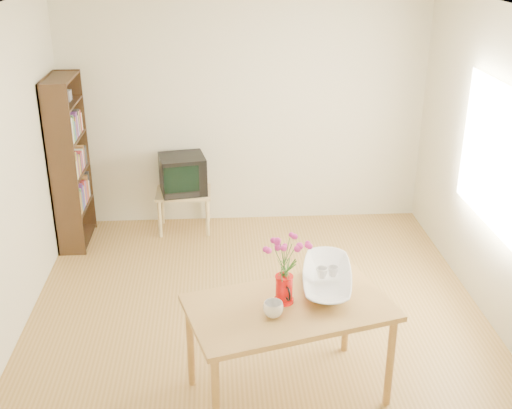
{
  "coord_description": "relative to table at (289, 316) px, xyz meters",
  "views": [
    {
      "loc": [
        -0.31,
        -4.64,
        3.12
      ],
      "look_at": [
        0.0,
        0.3,
        1.0
      ],
      "focal_mm": 45.0,
      "sensor_mm": 36.0,
      "label": 1
    }
  ],
  "objects": [
    {
      "name": "pitcher",
      "position": [
        -0.03,
        0.05,
        0.18
      ],
      "size": [
        0.14,
        0.21,
        0.21
      ],
      "rotation": [
        0.0,
        0.0,
        0.23
      ],
      "color": "red",
      "rests_on": "table"
    },
    {
      "name": "mug",
      "position": [
        -0.12,
        -0.13,
        0.14
      ],
      "size": [
        0.19,
        0.19,
        0.11
      ],
      "primitive_type": "imported",
      "rotation": [
        0.0,
        0.0,
        3.86
      ],
      "color": "white",
      "rests_on": "table"
    },
    {
      "name": "television",
      "position": [
        -0.85,
        2.87,
        0.0
      ],
      "size": [
        0.55,
        0.52,
        0.41
      ],
      "rotation": [
        0.0,
        0.0,
        0.18
      ],
      "color": "black",
      "rests_on": "tv_stand"
    },
    {
      "name": "table",
      "position": [
        0.0,
        0.0,
        0.0
      ],
      "size": [
        1.54,
        1.13,
        0.75
      ],
      "rotation": [
        0.0,
        0.0,
        0.27
      ],
      "color": "#A97939",
      "rests_on": "ground"
    },
    {
      "name": "teacup_b",
      "position": [
        0.35,
        0.3,
        0.29
      ],
      "size": [
        0.09,
        0.09,
        0.06
      ],
      "primitive_type": "imported",
      "rotation": [
        0.0,
        0.0,
        2.05
      ],
      "color": "white",
      "rests_on": "bowl"
    },
    {
      "name": "tv_stand",
      "position": [
        -0.85,
        2.86,
        -0.28
      ],
      "size": [
        0.6,
        0.45,
        0.46
      ],
      "color": "tan",
      "rests_on": "ground"
    },
    {
      "name": "bowl",
      "position": [
        0.31,
        0.28,
        0.34
      ],
      "size": [
        0.61,
        0.61,
        0.5
      ],
      "primitive_type": "imported",
      "rotation": [
        0.0,
        0.0,
        -0.15
      ],
      "color": "white",
      "rests_on": "table"
    },
    {
      "name": "bookshelf",
      "position": [
        -2.0,
        2.64,
        0.17
      ],
      "size": [
        0.28,
        0.7,
        1.8
      ],
      "color": "black",
      "rests_on": "ground"
    },
    {
      "name": "teacup_a",
      "position": [
        0.27,
        0.28,
        0.29
      ],
      "size": [
        0.09,
        0.09,
        0.07
      ],
      "primitive_type": "imported",
      "rotation": [
        0.0,
        0.0,
        0.34
      ],
      "color": "white",
      "rests_on": "bowl"
    },
    {
      "name": "flowers",
      "position": [
        -0.03,
        0.05,
        0.45
      ],
      "size": [
        0.23,
        0.23,
        0.33
      ],
      "primitive_type": null,
      "color": "#F73AB7",
      "rests_on": "pitcher"
    },
    {
      "name": "room",
      "position": [
        -0.13,
        0.89,
        0.64
      ],
      "size": [
        4.5,
        4.5,
        4.5
      ],
      "color": "olive",
      "rests_on": "ground"
    }
  ]
}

